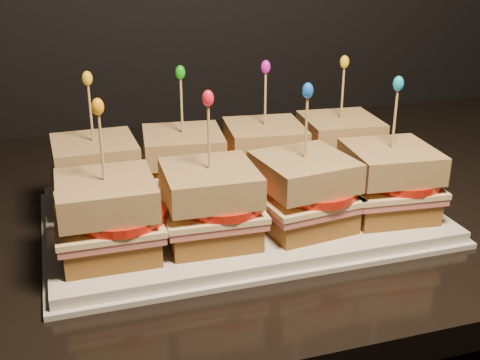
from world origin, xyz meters
name	(u,v)px	position (x,y,z in m)	size (l,w,h in m)	color
granite_slab	(31,229)	(-0.06, 1.66, 0.91)	(2.37, 0.71, 0.03)	black
platter	(240,215)	(0.18, 1.57, 0.94)	(0.45, 0.28, 0.02)	silver
platter_rim	(240,219)	(0.18, 1.57, 0.93)	(0.46, 0.29, 0.01)	silver
sandwich_0_bread_bot	(98,194)	(0.02, 1.63, 0.96)	(0.09, 0.09, 0.03)	#583111
sandwich_0_ham	(97,181)	(0.02, 1.63, 0.98)	(0.10, 0.10, 0.01)	#C1635C
sandwich_0_cheese	(97,176)	(0.02, 1.63, 0.98)	(0.11, 0.10, 0.01)	#FCE0A0
sandwich_0_tomato	(107,171)	(0.03, 1.63, 0.99)	(0.09, 0.09, 0.01)	red
sandwich_0_bread_top	(95,154)	(0.02, 1.63, 1.01)	(0.10, 0.10, 0.03)	#5E3813
sandwich_0_pick	(91,116)	(0.02, 1.63, 1.06)	(0.00, 0.00, 0.09)	tan
sandwich_0_frill	(87,78)	(0.02, 1.63, 1.10)	(0.01, 0.01, 0.02)	yellow
sandwich_1_bread_bot	(184,184)	(0.13, 1.63, 0.96)	(0.09, 0.09, 0.03)	#583111
sandwich_1_ham	(184,172)	(0.13, 1.63, 0.98)	(0.10, 0.10, 0.01)	#C1635C
sandwich_1_cheese	(184,166)	(0.13, 1.63, 0.98)	(0.11, 0.10, 0.01)	#FCE0A0
sandwich_1_tomato	(194,161)	(0.14, 1.63, 0.99)	(0.09, 0.09, 0.01)	red
sandwich_1_bread_top	(183,145)	(0.13, 1.63, 1.01)	(0.10, 0.10, 0.03)	#5E3813
sandwich_1_pick	(182,109)	(0.13, 1.63, 1.06)	(0.00, 0.00, 0.09)	tan
sandwich_1_frill	(180,72)	(0.13, 1.63, 1.10)	(0.01, 0.01, 0.02)	#15A611
sandwich_2_bread_bot	(264,175)	(0.24, 1.63, 0.96)	(0.09, 0.09, 0.03)	#583111
sandwich_2_ham	(264,163)	(0.24, 1.63, 0.98)	(0.10, 0.10, 0.01)	#C1635C
sandwich_2_cheese	(264,158)	(0.24, 1.63, 0.98)	(0.11, 0.10, 0.01)	#FCE0A0
sandwich_2_tomato	(275,153)	(0.25, 1.63, 0.99)	(0.09, 0.09, 0.01)	red
sandwich_2_bread_top	(265,137)	(0.24, 1.63, 1.01)	(0.10, 0.10, 0.03)	#5E3813
sandwich_2_pick	(265,102)	(0.24, 1.63, 1.06)	(0.00, 0.00, 0.09)	tan
sandwich_2_frill	(266,67)	(0.24, 1.63, 1.10)	(0.01, 0.01, 0.02)	#C217B1
sandwich_3_bread_bot	(338,166)	(0.34, 1.63, 0.96)	(0.09, 0.09, 0.03)	#583111
sandwich_3_ham	(339,154)	(0.34, 1.63, 0.98)	(0.10, 0.10, 0.01)	#C1635C
sandwich_3_cheese	(339,150)	(0.34, 1.63, 0.98)	(0.11, 0.10, 0.01)	#FCE0A0
sandwich_3_tomato	(349,145)	(0.36, 1.63, 0.99)	(0.09, 0.09, 0.01)	red
sandwich_3_bread_top	(340,130)	(0.34, 1.63, 1.01)	(0.10, 0.10, 0.03)	#5E3813
sandwich_3_pick	(342,96)	(0.34, 1.63, 1.06)	(0.00, 0.00, 0.09)	tan
sandwich_3_frill	(345,62)	(0.34, 1.63, 1.10)	(0.01, 0.01, 0.02)	yellow
sandwich_4_bread_bot	(110,241)	(0.02, 1.50, 0.96)	(0.09, 0.09, 0.03)	#583111
sandwich_4_ham	(109,227)	(0.02, 1.50, 0.98)	(0.10, 0.10, 0.01)	#C1635C
sandwich_4_cheese	(108,220)	(0.02, 1.50, 0.98)	(0.11, 0.10, 0.01)	#FCE0A0
sandwich_4_tomato	(120,215)	(0.03, 1.50, 0.99)	(0.09, 0.09, 0.01)	red
sandwich_4_bread_top	(106,195)	(0.02, 1.50, 1.01)	(0.10, 0.10, 0.03)	#5E3813
sandwich_4_pick	(102,151)	(0.02, 1.50, 1.06)	(0.00, 0.00, 0.09)	tan
sandwich_4_frill	(98,107)	(0.02, 1.50, 1.10)	(0.01, 0.01, 0.02)	orange
sandwich_5_bread_bot	(211,227)	(0.13, 1.50, 0.96)	(0.09, 0.09, 0.03)	#583111
sandwich_5_ham	(210,213)	(0.13, 1.50, 0.98)	(0.10, 0.10, 0.01)	#C1635C
sandwich_5_cheese	(210,207)	(0.13, 1.50, 0.98)	(0.11, 0.10, 0.01)	#FCE0A0
sandwich_5_tomato	(222,202)	(0.14, 1.50, 0.99)	(0.09, 0.09, 0.01)	red
sandwich_5_bread_top	(210,183)	(0.13, 1.50, 1.01)	(0.10, 0.10, 0.03)	#5E3813
sandwich_5_pick	(209,141)	(0.13, 1.50, 1.06)	(0.00, 0.00, 0.09)	tan
sandwich_5_frill	(208,98)	(0.13, 1.50, 1.10)	(0.01, 0.01, 0.02)	red
sandwich_6_bread_bot	(302,215)	(0.24, 1.50, 0.96)	(0.09, 0.09, 0.03)	#583111
sandwich_6_ham	(303,201)	(0.24, 1.50, 0.98)	(0.10, 0.10, 0.01)	#C1635C
sandwich_6_cheese	(303,195)	(0.24, 1.50, 0.98)	(0.11, 0.10, 0.01)	#FCE0A0
sandwich_6_tomato	(316,190)	(0.25, 1.50, 0.99)	(0.09, 0.09, 0.01)	red
sandwich_6_bread_top	(304,172)	(0.24, 1.50, 1.01)	(0.10, 0.10, 0.03)	#5E3813
sandwich_6_pick	(306,132)	(0.24, 1.50, 1.06)	(0.00, 0.00, 0.09)	tan
sandwich_6_frill	(308,90)	(0.24, 1.50, 1.10)	(0.01, 0.01, 0.02)	blue
sandwich_7_bread_bot	(386,203)	(0.34, 1.50, 0.96)	(0.09, 0.09, 0.03)	#583111
sandwich_7_ham	(388,190)	(0.34, 1.50, 0.98)	(0.10, 0.10, 0.01)	#C1635C
sandwich_7_cheese	(388,184)	(0.34, 1.50, 0.98)	(0.11, 0.10, 0.01)	#FCE0A0
sandwich_7_tomato	(401,179)	(0.36, 1.50, 0.99)	(0.09, 0.09, 0.01)	red
sandwich_7_bread_top	(391,161)	(0.34, 1.50, 1.01)	(0.10, 0.10, 0.03)	#5E3813
sandwich_7_pick	(394,123)	(0.34, 1.50, 1.06)	(0.00, 0.00, 0.09)	tan
sandwich_7_frill	(398,83)	(0.34, 1.50, 1.10)	(0.01, 0.01, 0.02)	#149DBD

